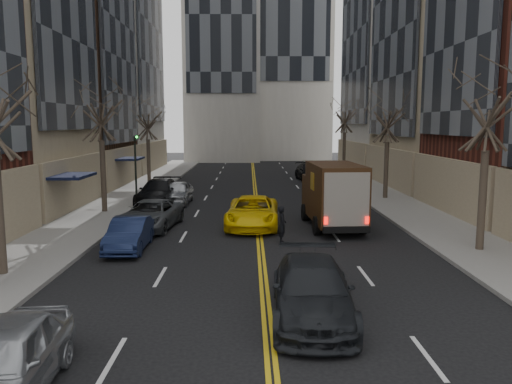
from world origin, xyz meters
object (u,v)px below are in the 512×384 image
at_px(ups_truck, 333,195).
at_px(observer_sedan, 312,291).
at_px(taxi, 253,212).
at_px(pedestrian, 282,225).

relative_size(ups_truck, observer_sedan, 1.13).
bearing_deg(taxi, pedestrian, -66.72).
xyz_separation_m(ups_truck, observer_sedan, (-2.48, -11.60, -0.88)).
xyz_separation_m(ups_truck, pedestrian, (-2.73, -3.16, -0.81)).
distance_m(ups_truck, observer_sedan, 11.89).
distance_m(observer_sedan, pedestrian, 8.44).
bearing_deg(taxi, observer_sedan, -79.66).
relative_size(taxi, pedestrian, 3.37).
distance_m(observer_sedan, taxi, 11.93).
height_order(ups_truck, pedestrian, ups_truck).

